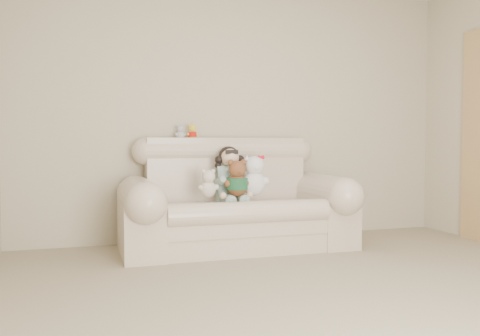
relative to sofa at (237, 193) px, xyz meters
name	(u,v)px	position (x,y,z in m)	size (l,w,h in m)	color
floor	(374,317)	(0.19, -2.00, -0.52)	(5.00, 5.00, 0.00)	gray
wall_back	(240,111)	(0.19, 0.50, 0.78)	(4.50, 4.50, 0.00)	#BDB396
sofa	(237,193)	(0.00, 0.00, 0.00)	(2.10, 0.95, 1.03)	beige
seated_child	(230,174)	(-0.04, 0.08, 0.17)	(0.32, 0.39, 0.54)	#306D56
brown_teddy	(237,174)	(-0.03, -0.11, 0.18)	(0.25, 0.19, 0.39)	brown
white_cat	(254,171)	(0.13, -0.10, 0.20)	(0.28, 0.21, 0.44)	white
cream_teddy	(208,181)	(-0.30, -0.13, 0.13)	(0.19, 0.14, 0.29)	beige
yellow_mini_bear	(192,131)	(-0.34, 0.38, 0.58)	(0.11, 0.08, 0.17)	yellow
grey_mini_plush	(180,131)	(-0.45, 0.39, 0.58)	(0.11, 0.08, 0.17)	#B4B3BA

